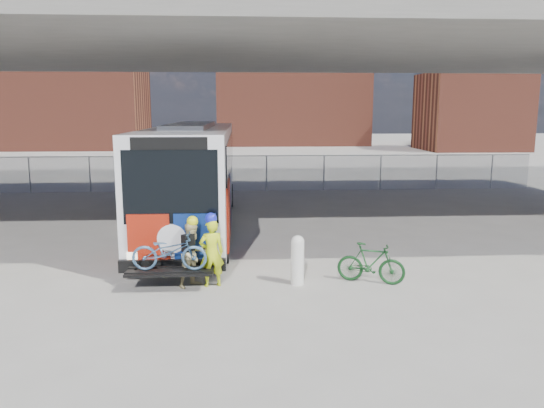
{
  "coord_description": "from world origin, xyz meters",
  "views": [
    {
      "loc": [
        -0.35,
        -15.28,
        4.11
      ],
      "look_at": [
        0.5,
        -1.09,
        1.6
      ],
      "focal_mm": 35.0,
      "sensor_mm": 36.0,
      "label": 1
    }
  ],
  "objects": [
    {
      "name": "cyclist_hivis",
      "position": [
        -1.05,
        -3.14,
        0.85
      ],
      "size": [
        0.66,
        0.52,
        1.77
      ],
      "rotation": [
        0.0,
        0.0,
        3.38
      ],
      "color": "#CEE618",
      "rests_on": "ground"
    },
    {
      "name": "ground",
      "position": [
        0.0,
        0.0,
        0.0
      ],
      "size": [
        160.0,
        160.0,
        0.0
      ],
      "primitive_type": "plane",
      "color": "#9E9991",
      "rests_on": "ground"
    },
    {
      "name": "bus",
      "position": [
        -2.0,
        3.19,
        2.11
      ],
      "size": [
        2.67,
        12.9,
        3.69
      ],
      "color": "silver",
      "rests_on": "ground"
    },
    {
      "name": "chainlink_fence",
      "position": [
        0.0,
        12.0,
        1.42
      ],
      "size": [
        30.0,
        0.06,
        30.0
      ],
      "color": "gray",
      "rests_on": "ground"
    },
    {
      "name": "brick_buildings",
      "position": [
        1.23,
        48.23,
        5.42
      ],
      "size": [
        54.0,
        22.0,
        12.0
      ],
      "color": "brown",
      "rests_on": "ground"
    },
    {
      "name": "smokestack",
      "position": [
        14.0,
        55.0,
        12.5
      ],
      "size": [
        2.2,
        2.2,
        25.0
      ],
      "primitive_type": "cylinder",
      "color": "brown",
      "rests_on": "ground"
    },
    {
      "name": "bollard",
      "position": [
        0.99,
        -3.14,
        0.64
      ],
      "size": [
        0.31,
        0.31,
        1.2
      ],
      "color": "white",
      "rests_on": "ground"
    },
    {
      "name": "bike_parked",
      "position": [
        2.77,
        -3.14,
        0.49
      ],
      "size": [
        1.69,
        1.05,
        0.98
      ],
      "primitive_type": "imported",
      "rotation": [
        0.0,
        0.0,
        1.18
      ],
      "color": "#15441C",
      "rests_on": "ground"
    },
    {
      "name": "cyclist_tan",
      "position": [
        -1.48,
        -3.14,
        0.8
      ],
      "size": [
        0.95,
        0.94,
        1.7
      ],
      "rotation": [
        0.0,
        0.0,
        0.72
      ],
      "color": "#D2C286",
      "rests_on": "ground"
    },
    {
      "name": "overpass",
      "position": [
        0.0,
        4.0,
        6.54
      ],
      "size": [
        40.0,
        16.0,
        7.95
      ],
      "color": "#605E59",
      "rests_on": "ground"
    }
  ]
}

